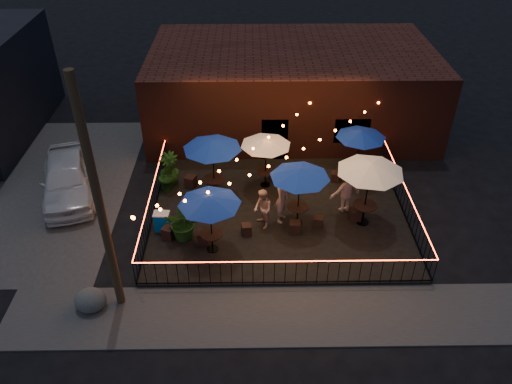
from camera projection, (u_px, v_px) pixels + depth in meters
ground at (281, 247)px, 18.56m from camera, size 110.00×110.00×0.00m
patio at (279, 213)px, 20.14m from camera, size 10.00×8.00×0.15m
sidewalk at (287, 315)px, 15.90m from camera, size 18.00×2.50×0.05m
parking_lot at (1, 188)px, 21.66m from camera, size 11.00×12.00×0.02m
brick_building at (291, 87)px, 25.53m from camera, size 14.00×8.00×4.00m
utility_pole at (99, 205)px, 14.05m from camera, size 0.26×0.26×8.00m
fence_front at (285, 273)px, 16.54m from camera, size 10.00×0.04×1.04m
fence_left at (153, 202)px, 19.74m from camera, size 0.04×8.00×1.04m
fence_right at (404, 200)px, 19.86m from camera, size 0.04×8.00×1.04m
festoon_lights at (253, 166)px, 18.46m from camera, size 10.02×8.72×1.32m
cafe_table_0 at (209, 201)px, 16.95m from camera, size 2.43×2.43×2.43m
cafe_table_1 at (212, 145)px, 19.65m from camera, size 2.71×2.71×2.62m
cafe_table_2 at (300, 174)px, 18.22m from camera, size 2.71×2.71×2.48m
cafe_table_3 at (266, 142)px, 20.37m from camera, size 2.50×2.50×2.33m
cafe_table_4 at (371, 168)px, 18.07m from camera, size 2.97×2.97×2.76m
cafe_table_5 at (361, 134)px, 20.89m from camera, size 2.20×2.20×2.34m
bistro_chair_0 at (168, 233)px, 18.64m from camera, size 0.52×0.52×0.48m
bistro_chair_1 at (204, 237)px, 18.42m from camera, size 0.44×0.44×0.50m
bistro_chair_2 at (191, 181)px, 21.40m from camera, size 0.53×0.53×0.49m
bistro_chair_3 at (212, 184)px, 21.21m from camera, size 0.47×0.47×0.50m
bistro_chair_4 at (246, 229)px, 18.85m from camera, size 0.41×0.41×0.42m
bistro_chair_5 at (295, 227)px, 18.90m from camera, size 0.44×0.44×0.49m
bistro_chair_6 at (274, 175)px, 21.85m from camera, size 0.47×0.47×0.42m
bistro_chair_7 at (310, 175)px, 21.80m from camera, size 0.49×0.49×0.46m
bistro_chair_8 at (318, 222)px, 19.21m from camera, size 0.43×0.43×0.44m
bistro_chair_9 at (355, 215)px, 19.52m from camera, size 0.44×0.44×0.50m
bistro_chair_10 at (335, 177)px, 21.78m from camera, size 0.40×0.40×0.40m
bistro_chair_11 at (358, 174)px, 21.88m from camera, size 0.43×0.43×0.46m
patron_a at (282, 200)px, 19.09m from camera, size 0.65×0.82×1.96m
patron_b at (263, 209)px, 18.86m from camera, size 0.89×0.98×1.65m
patron_c at (346, 190)px, 19.61m from camera, size 1.42×1.05×1.96m
potted_shrub_a at (184, 222)px, 18.36m from camera, size 1.42×1.26×1.47m
potted_shrub_b at (168, 176)px, 20.90m from camera, size 0.90×0.77×1.44m
potted_shrub_c at (169, 169)px, 21.29m from camera, size 1.00×1.00×1.49m
cooler at (162, 221)px, 18.94m from camera, size 0.62×0.46×0.79m
boulder at (90, 300)px, 15.95m from camera, size 1.07×0.95×0.75m
car_white at (67, 178)px, 20.81m from camera, size 3.32×5.34×1.70m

